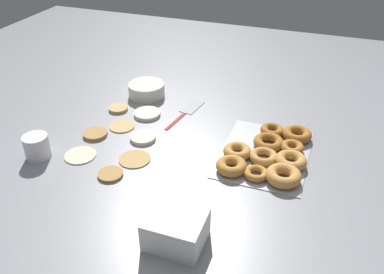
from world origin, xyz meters
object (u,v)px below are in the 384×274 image
(pancake_1, at_px, (135,159))
(pancake_3, at_px, (80,155))
(pancake_6, at_px, (147,114))
(pancake_4, at_px, (118,109))
(container_stack, at_px, (176,230))
(pancake_2, at_px, (122,126))
(pancake_5, at_px, (110,174))
(spatula, at_px, (189,110))
(batter_bowl, at_px, (147,90))
(donut_tray, at_px, (270,154))
(paper_cup, at_px, (37,147))
(pancake_0, at_px, (143,138))
(pancake_7, at_px, (95,134))

(pancake_1, relative_size, pancake_3, 0.99)
(pancake_6, bearing_deg, pancake_4, 90.10)
(pancake_6, distance_m, container_stack, 0.71)
(pancake_2, relative_size, pancake_6, 0.91)
(pancake_2, bearing_deg, pancake_5, -158.81)
(spatula, bearing_deg, pancake_5, 178.47)
(batter_bowl, bearing_deg, donut_tray, -115.55)
(pancake_6, xyz_separation_m, batter_bowl, (0.16, 0.08, 0.02))
(pancake_6, xyz_separation_m, spatula, (0.10, -0.15, -0.00))
(batter_bowl, bearing_deg, pancake_3, 177.57)
(paper_cup, bearing_deg, spatula, -37.25)
(container_stack, relative_size, paper_cup, 1.77)
(pancake_4, xyz_separation_m, pancake_6, (0.00, -0.14, 0.00))
(pancake_3, bearing_deg, pancake_6, -16.05)
(batter_bowl, xyz_separation_m, paper_cup, (-0.56, 0.16, 0.01))
(pancake_6, relative_size, container_stack, 0.72)
(pancake_6, xyz_separation_m, container_stack, (-0.61, -0.37, 0.04))
(pancake_0, relative_size, pancake_1, 0.87)
(pancake_2, bearing_deg, donut_tray, -91.27)
(pancake_7, height_order, spatula, pancake_7)
(pancake_7, bearing_deg, pancake_6, -29.92)
(pancake_6, distance_m, spatula, 0.18)
(container_stack, height_order, spatula, container_stack)
(batter_bowl, relative_size, spatula, 0.58)
(pancake_6, distance_m, donut_tray, 0.55)
(pancake_7, height_order, batter_bowl, batter_bowl)
(pancake_2, relative_size, pancake_3, 0.90)
(pancake_2, height_order, pancake_4, pancake_4)
(pancake_7, distance_m, batter_bowl, 0.37)
(donut_tray, distance_m, spatula, 0.45)
(paper_cup, distance_m, spatula, 0.63)
(batter_bowl, relative_size, container_stack, 1.05)
(pancake_7, xyz_separation_m, spatula, (0.31, -0.27, -0.00))
(pancake_5, bearing_deg, pancake_2, 21.19)
(pancake_5, bearing_deg, pancake_6, 8.00)
(pancake_6, height_order, donut_tray, donut_tray)
(pancake_0, height_order, donut_tray, donut_tray)
(pancake_2, relative_size, pancake_7, 1.10)
(pancake_1, bearing_deg, spatula, -7.65)
(pancake_4, distance_m, pancake_7, 0.21)
(pancake_4, xyz_separation_m, pancake_7, (-0.21, -0.01, 0.00))
(pancake_2, distance_m, batter_bowl, 0.28)
(pancake_4, distance_m, donut_tray, 0.68)
(pancake_0, xyz_separation_m, pancake_4, (0.17, 0.20, -0.00))
(donut_tray, relative_size, spatula, 1.42)
(donut_tray, relative_size, batter_bowl, 2.44)
(paper_cup, bearing_deg, pancake_4, -13.78)
(pancake_3, relative_size, pancake_7, 1.22)
(paper_cup, height_order, spatula, paper_cup)
(pancake_2, xyz_separation_m, donut_tray, (-0.01, -0.59, 0.01))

